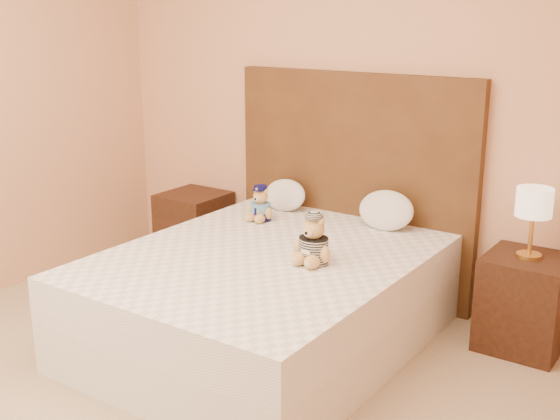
# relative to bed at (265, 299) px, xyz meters

# --- Properties ---
(room_walls) EXTENTS (4.04, 4.52, 2.72)m
(room_walls) POSITION_rel_bed_xyz_m (0.00, -0.74, 1.53)
(room_walls) COLOR tan
(room_walls) RESTS_ON ground
(bed) EXTENTS (1.60, 2.00, 0.55)m
(bed) POSITION_rel_bed_xyz_m (0.00, 0.00, 0.00)
(bed) COLOR white
(bed) RESTS_ON ground
(headboard) EXTENTS (1.75, 0.08, 1.50)m
(headboard) POSITION_rel_bed_xyz_m (0.00, 1.01, 0.47)
(headboard) COLOR #533619
(headboard) RESTS_ON ground
(nightstand_left) EXTENTS (0.45, 0.45, 0.55)m
(nightstand_left) POSITION_rel_bed_xyz_m (-1.25, 0.80, -0.00)
(nightstand_left) COLOR #3D2013
(nightstand_left) RESTS_ON ground
(nightstand_right) EXTENTS (0.45, 0.45, 0.55)m
(nightstand_right) POSITION_rel_bed_xyz_m (1.25, 0.80, -0.00)
(nightstand_right) COLOR #3D2013
(nightstand_right) RESTS_ON ground
(lamp) EXTENTS (0.20, 0.20, 0.40)m
(lamp) POSITION_rel_bed_xyz_m (1.25, 0.80, 0.57)
(lamp) COLOR gold
(lamp) RESTS_ON nightstand_right
(teddy_police) EXTENTS (0.21, 0.20, 0.23)m
(teddy_police) POSITION_rel_bed_xyz_m (-0.42, 0.53, 0.39)
(teddy_police) COLOR tan
(teddy_police) RESTS_ON bed
(teddy_prisoner) EXTENTS (0.25, 0.24, 0.27)m
(teddy_prisoner) POSITION_rel_bed_xyz_m (0.31, 0.03, 0.41)
(teddy_prisoner) COLOR tan
(teddy_prisoner) RESTS_ON bed
(pillow_left) EXTENTS (0.32, 0.21, 0.23)m
(pillow_left) POSITION_rel_bed_xyz_m (-0.43, 0.83, 0.39)
(pillow_left) COLOR white
(pillow_left) RESTS_ON bed
(pillow_right) EXTENTS (0.37, 0.24, 0.26)m
(pillow_right) POSITION_rel_bed_xyz_m (0.34, 0.83, 0.41)
(pillow_right) COLOR white
(pillow_right) RESTS_ON bed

